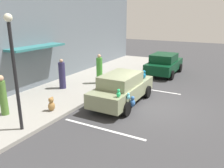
{
  "coord_description": "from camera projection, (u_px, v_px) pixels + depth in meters",
  "views": [
    {
      "loc": [
        -9.86,
        -3.09,
        4.21
      ],
      "look_at": [
        -0.18,
        2.12,
        0.9
      ],
      "focal_mm": 36.46,
      "sensor_mm": 36.0,
      "label": 1
    }
  ],
  "objects": [
    {
      "name": "pedestrian_near_shopfront",
      "position": [
        3.0,
        96.0,
        9.52
      ],
      "size": [
        0.32,
        0.32,
        1.74
      ],
      "color": "#4C7631",
      "rests_on": "sidewalk"
    },
    {
      "name": "plush_covered_car",
      "position": [
        122.0,
        88.0,
        11.19
      ],
      "size": [
        4.31,
        2.0,
        1.54
      ],
      "color": "gray",
      "rests_on": "ground"
    },
    {
      "name": "street_lamp_post",
      "position": [
        14.0,
        63.0,
        7.77
      ],
      "size": [
        0.28,
        0.28,
        4.14
      ],
      "color": "black",
      "rests_on": "sidewalk"
    },
    {
      "name": "ground_plane",
      "position": [
        153.0,
        107.0,
        10.93
      ],
      "size": [
        60.0,
        60.0,
        0.0
      ],
      "primitive_type": "plane",
      "color": "#38383A"
    },
    {
      "name": "sidewalk",
      "position": [
        70.0,
        90.0,
        13.18
      ],
      "size": [
        24.0,
        4.0,
        0.15
      ],
      "primitive_type": "cube",
      "color": "gray",
      "rests_on": "ground"
    },
    {
      "name": "pedestrian_by_lamp",
      "position": [
        99.0,
        70.0,
        14.04
      ],
      "size": [
        0.37,
        0.37,
        1.82
      ],
      "color": "green",
      "rests_on": "sidewalk"
    },
    {
      "name": "parking_stripe_rear",
      "position": [
        102.0,
        129.0,
        8.81
      ],
      "size": [
        0.12,
        3.6,
        0.01
      ],
      "primitive_type": "cube",
      "color": "silver",
      "rests_on": "ground"
    },
    {
      "name": "pedestrian_walking_past",
      "position": [
        62.0,
        75.0,
        13.06
      ],
      "size": [
        0.37,
        0.37,
        1.72
      ],
      "color": "#2D2951",
      "rests_on": "sidewalk"
    },
    {
      "name": "teddy_bear_on_sidewalk",
      "position": [
        51.0,
        104.0,
        10.06
      ],
      "size": [
        0.33,
        0.28,
        0.63
      ],
      "color": "#9E723D",
      "rests_on": "sidewalk"
    },
    {
      "name": "parking_stripe_front",
      "position": [
        150.0,
        90.0,
        13.48
      ],
      "size": [
        0.12,
        3.6,
        0.01
      ],
      "primitive_type": "cube",
      "color": "silver",
      "rests_on": "ground"
    },
    {
      "name": "parked_sedan_behind",
      "position": [
        164.0,
        64.0,
        16.83
      ],
      "size": [
        4.13,
        2.04,
        1.54
      ],
      "color": "#0A381E",
      "rests_on": "ground"
    },
    {
      "name": "storefront_building",
      "position": [
        38.0,
        34.0,
        13.25
      ],
      "size": [
        24.0,
        1.25,
        6.4
      ],
      "color": "slate",
      "rests_on": "ground"
    }
  ]
}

